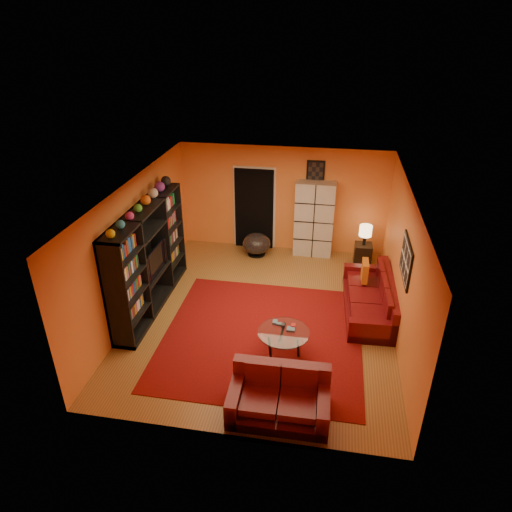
% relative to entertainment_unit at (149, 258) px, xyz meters
% --- Properties ---
extents(floor, '(6.00, 6.00, 0.00)m').
position_rel_entertainment_unit_xyz_m(floor, '(2.27, 0.00, -1.05)').
color(floor, brown).
rests_on(floor, ground).
extents(ceiling, '(6.00, 6.00, 0.00)m').
position_rel_entertainment_unit_xyz_m(ceiling, '(2.27, 0.00, 1.55)').
color(ceiling, white).
rests_on(ceiling, wall_back).
extents(wall_back, '(6.00, 0.00, 6.00)m').
position_rel_entertainment_unit_xyz_m(wall_back, '(2.27, 3.00, 0.25)').
color(wall_back, orange).
rests_on(wall_back, floor).
extents(wall_front, '(6.00, 0.00, 6.00)m').
position_rel_entertainment_unit_xyz_m(wall_front, '(2.27, -3.00, 0.25)').
color(wall_front, orange).
rests_on(wall_front, floor).
extents(wall_left, '(0.00, 6.00, 6.00)m').
position_rel_entertainment_unit_xyz_m(wall_left, '(-0.23, 0.00, 0.25)').
color(wall_left, orange).
rests_on(wall_left, floor).
extents(wall_right, '(0.00, 6.00, 6.00)m').
position_rel_entertainment_unit_xyz_m(wall_right, '(4.78, 0.00, 0.25)').
color(wall_right, orange).
rests_on(wall_right, floor).
extents(rug, '(3.60, 3.60, 0.01)m').
position_rel_entertainment_unit_xyz_m(rug, '(2.38, -0.70, -1.04)').
color(rug, '#5E0A0B').
rests_on(rug, floor).
extents(doorway, '(0.95, 0.10, 2.04)m').
position_rel_entertainment_unit_xyz_m(doorway, '(1.57, 2.96, -0.03)').
color(doorway, black).
rests_on(doorway, floor).
extents(wall_art_right, '(0.03, 1.00, 0.70)m').
position_rel_entertainment_unit_xyz_m(wall_art_right, '(4.75, -0.30, 0.55)').
color(wall_art_right, black).
rests_on(wall_art_right, wall_right).
extents(wall_art_back, '(0.42, 0.03, 0.52)m').
position_rel_entertainment_unit_xyz_m(wall_art_back, '(3.02, 2.98, 1.00)').
color(wall_art_back, black).
rests_on(wall_art_back, wall_back).
extents(entertainment_unit, '(0.45, 3.00, 2.10)m').
position_rel_entertainment_unit_xyz_m(entertainment_unit, '(0.00, 0.00, 0.00)').
color(entertainment_unit, black).
rests_on(entertainment_unit, floor).
extents(tv, '(0.99, 0.13, 0.57)m').
position_rel_entertainment_unit_xyz_m(tv, '(0.05, 0.02, -0.05)').
color(tv, black).
rests_on(tv, entertainment_unit).
extents(sofa, '(1.00, 2.26, 0.85)m').
position_rel_entertainment_unit_xyz_m(sofa, '(4.41, 0.49, -0.77)').
color(sofa, '#540B10').
rests_on(sofa, rug).
extents(loveseat, '(1.48, 0.90, 0.85)m').
position_rel_entertainment_unit_xyz_m(loveseat, '(2.90, -2.42, -0.76)').
color(loveseat, '#540B10').
rests_on(loveseat, rug).
extents(throw_pillow, '(0.12, 0.42, 0.42)m').
position_rel_entertainment_unit_xyz_m(throw_pillow, '(4.22, 0.98, -0.42)').
color(throw_pillow, '#CC6616').
rests_on(throw_pillow, sofa).
extents(coffee_table, '(0.90, 0.90, 0.45)m').
position_rel_entertainment_unit_xyz_m(coffee_table, '(2.81, -1.11, -0.64)').
color(coffee_table, silver).
rests_on(coffee_table, floor).
extents(storage_cabinet, '(0.93, 0.43, 1.85)m').
position_rel_entertainment_unit_xyz_m(storage_cabinet, '(3.07, 2.80, -0.12)').
color(storage_cabinet, beige).
rests_on(storage_cabinet, floor).
extents(bowl_chair, '(0.68, 0.68, 0.56)m').
position_rel_entertainment_unit_xyz_m(bowl_chair, '(1.71, 2.50, -0.75)').
color(bowl_chair, black).
rests_on(bowl_chair, floor).
extents(side_table, '(0.40, 0.40, 0.50)m').
position_rel_entertainment_unit_xyz_m(side_table, '(4.28, 2.48, -0.80)').
color(side_table, black).
rests_on(side_table, floor).
extents(table_lamp, '(0.29, 0.29, 0.49)m').
position_rel_entertainment_unit_xyz_m(table_lamp, '(4.28, 2.48, -0.21)').
color(table_lamp, black).
rests_on(table_lamp, side_table).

